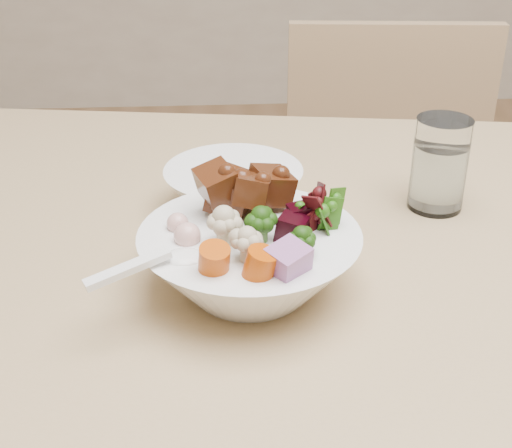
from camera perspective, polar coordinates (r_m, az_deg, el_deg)
The scene contains 5 objects.
chair_far at distance 1.46m, azimuth 10.51°, elevation -0.73°, with size 0.45×0.45×0.90m.
food_bowl at distance 0.69m, azimuth -0.38°, elevation -2.62°, with size 0.21×0.21×0.12m.
soup_spoon at distance 0.64m, azimuth -6.88°, elevation -2.99°, with size 0.11×0.07×0.02m.
water_glass at distance 0.87m, azimuth 14.43°, elevation 4.37°, with size 0.06×0.06×0.11m.
side_bowl at distance 0.84m, azimuth -1.80°, elevation 2.70°, with size 0.16×0.16×0.05m, color white, non-canonical shape.
Camera 1 is at (-0.45, -0.50, 1.21)m, focal length 50.00 mm.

